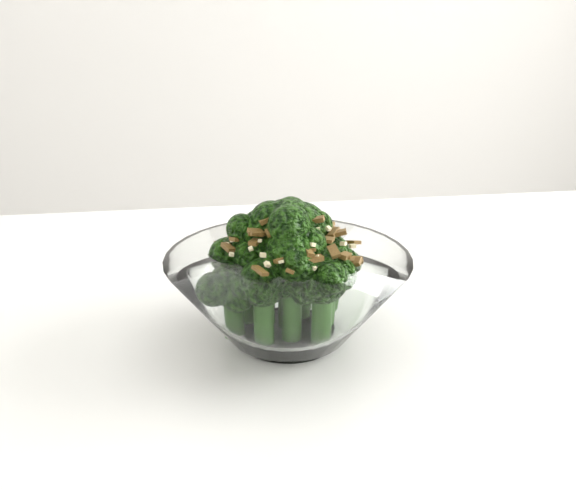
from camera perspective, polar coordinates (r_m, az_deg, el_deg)
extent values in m
cube|color=white|center=(0.54, 1.83, -11.29)|extent=(1.21, 0.82, 0.04)
cylinder|color=white|center=(0.54, 0.00, -8.01)|extent=(0.08, 0.08, 0.01)
cylinder|color=#275516|center=(0.52, 0.00, -3.65)|extent=(0.02, 0.02, 0.08)
sphere|color=#214F0E|center=(0.50, 0.00, 1.52)|extent=(0.05, 0.05, 0.05)
cylinder|color=#275516|center=(0.54, 1.17, -3.08)|extent=(0.02, 0.02, 0.07)
sphere|color=#214F0E|center=(0.52, 1.21, 1.49)|extent=(0.04, 0.04, 0.04)
cylinder|color=#275516|center=(0.53, -2.06, -3.79)|extent=(0.02, 0.02, 0.07)
sphere|color=#214F0E|center=(0.51, -2.12, 0.77)|extent=(0.05, 0.05, 0.05)
cylinder|color=#275516|center=(0.51, 0.33, -5.31)|extent=(0.02, 0.02, 0.06)
sphere|color=#214F0E|center=(0.49, 0.34, -0.81)|extent=(0.04, 0.04, 0.04)
cylinder|color=#275516|center=(0.53, 3.38, -4.65)|extent=(0.02, 0.02, 0.05)
sphere|color=#214F0E|center=(0.52, 3.46, -1.06)|extent=(0.04, 0.04, 0.04)
cylinder|color=#275516|center=(0.54, -3.53, -4.53)|extent=(0.02, 0.02, 0.05)
sphere|color=#214F0E|center=(0.52, -3.61, -1.07)|extent=(0.04, 0.04, 0.04)
cylinder|color=#275516|center=(0.50, 3.02, -6.53)|extent=(0.02, 0.02, 0.05)
sphere|color=#214F0E|center=(0.49, 3.09, -3.07)|extent=(0.04, 0.04, 0.04)
cylinder|color=#275516|center=(0.50, -2.16, -6.69)|extent=(0.02, 0.02, 0.05)
sphere|color=#214F0E|center=(0.49, -2.21, -3.38)|extent=(0.04, 0.04, 0.04)
cylinder|color=#275516|center=(0.56, 3.76, -4.07)|extent=(0.02, 0.02, 0.04)
sphere|color=#214F0E|center=(0.55, 3.83, -1.44)|extent=(0.04, 0.04, 0.04)
cylinder|color=#275516|center=(0.52, -4.83, -6.34)|extent=(0.02, 0.02, 0.04)
sphere|color=#214F0E|center=(0.51, -4.92, -3.59)|extent=(0.04, 0.04, 0.04)
cylinder|color=#275516|center=(0.57, -0.08, -3.62)|extent=(0.02, 0.02, 0.04)
sphere|color=#214F0E|center=(0.56, -0.08, -0.92)|extent=(0.04, 0.04, 0.04)
cylinder|color=#275516|center=(0.56, 1.31, -3.79)|extent=(0.02, 0.02, 0.04)
sphere|color=#214F0E|center=(0.55, 1.33, -1.01)|extent=(0.04, 0.04, 0.04)
cube|color=olive|center=(0.50, -2.01, 2.76)|extent=(0.01, 0.01, 0.01)
cube|color=olive|center=(0.55, 4.15, 1.12)|extent=(0.01, 0.01, 0.01)
cube|color=olive|center=(0.54, 3.66, 1.77)|extent=(0.01, 0.01, 0.01)
cube|color=olive|center=(0.49, -2.93, 1.10)|extent=(0.01, 0.01, 0.01)
cube|color=olive|center=(0.49, 5.84, -1.60)|extent=(0.01, 0.01, 0.01)
cube|color=olive|center=(0.52, 0.74, 2.95)|extent=(0.01, 0.01, 0.01)
cube|color=olive|center=(0.50, -2.87, 2.16)|extent=(0.01, 0.01, 0.00)
cube|color=olive|center=(0.53, -1.03, 2.82)|extent=(0.01, 0.01, 0.01)
cube|color=olive|center=(0.53, -5.56, 0.45)|extent=(0.01, 0.01, 0.01)
cube|color=olive|center=(0.51, 0.06, 3.32)|extent=(0.01, 0.01, 0.01)
cube|color=olive|center=(0.47, 2.31, -1.29)|extent=(0.02, 0.01, 0.00)
cube|color=olive|center=(0.48, -1.22, 1.24)|extent=(0.01, 0.01, 0.01)
cube|color=olive|center=(0.51, 4.07, 1.03)|extent=(0.01, 0.02, 0.01)
cube|color=olive|center=(0.53, -0.50, 2.56)|extent=(0.01, 0.01, 0.01)
cube|color=olive|center=(0.51, 3.62, 1.42)|extent=(0.02, 0.01, 0.01)
cube|color=olive|center=(0.48, 1.43, 0.07)|extent=(0.01, 0.01, 0.01)
cube|color=olive|center=(0.49, -2.78, 1.09)|extent=(0.02, 0.01, 0.01)
cube|color=olive|center=(0.50, 5.86, -1.36)|extent=(0.01, 0.01, 0.01)
cube|color=olive|center=(0.54, -1.24, 2.27)|extent=(0.01, 0.01, 0.01)
cube|color=olive|center=(0.49, 5.10, -1.01)|extent=(0.01, 0.01, 0.00)
cube|color=olive|center=(0.51, -2.30, 2.29)|extent=(0.01, 0.01, 0.01)
cube|color=olive|center=(0.55, -1.40, 1.94)|extent=(0.01, 0.01, 0.00)
cube|color=olive|center=(0.55, 2.17, 1.90)|extent=(0.01, 0.01, 0.00)
cube|color=olive|center=(0.49, 0.47, 2.34)|extent=(0.02, 0.02, 0.01)
cube|color=olive|center=(0.51, 4.51, 1.01)|extent=(0.01, 0.01, 0.01)
cube|color=olive|center=(0.49, 3.59, 0.43)|extent=(0.01, 0.01, 0.00)
cube|color=olive|center=(0.47, -0.45, -1.26)|extent=(0.02, 0.01, 0.01)
cube|color=olive|center=(0.47, 1.79, -0.63)|extent=(0.01, 0.01, 0.01)
cube|color=olive|center=(0.47, -2.50, -2.34)|extent=(0.01, 0.02, 0.01)
cube|color=olive|center=(0.50, -5.36, -0.25)|extent=(0.01, 0.01, 0.01)
cube|color=olive|center=(0.49, 2.56, 2.21)|extent=(0.01, 0.01, 0.01)
cube|color=olive|center=(0.51, -4.58, 0.49)|extent=(0.01, 0.01, 0.00)
cube|color=olive|center=(0.52, -1.29, 2.79)|extent=(0.01, 0.01, 0.01)
cube|color=olive|center=(0.51, -1.91, 3.16)|extent=(0.01, 0.01, 0.00)
cube|color=olive|center=(0.56, 0.13, 1.71)|extent=(0.01, 0.01, 0.01)
cube|color=olive|center=(0.48, 1.72, -0.47)|extent=(0.01, 0.01, 0.00)
cube|color=olive|center=(0.49, 5.09, -0.99)|extent=(0.01, 0.01, 0.01)
cube|color=olive|center=(0.49, -1.06, 1.83)|extent=(0.01, 0.01, 0.01)
cube|color=olive|center=(0.50, -4.54, 0.56)|extent=(0.01, 0.01, 0.00)
cube|color=olive|center=(0.49, -2.98, 0.22)|extent=(0.01, 0.01, 0.00)
cube|color=olive|center=(0.52, -5.82, 0.17)|extent=(0.01, 0.01, 0.00)
cube|color=olive|center=(0.49, -2.20, 2.18)|extent=(0.01, 0.01, 0.01)
cube|color=olive|center=(0.48, 4.10, -0.61)|extent=(0.01, 0.01, 0.01)
cube|color=olive|center=(0.52, 5.86, 0.19)|extent=(0.01, 0.01, 0.01)
cube|color=olive|center=(0.47, 0.27, -2.33)|extent=(0.01, 0.02, 0.01)
cube|color=olive|center=(0.55, -0.65, 2.16)|extent=(0.01, 0.01, 0.01)
cube|color=olive|center=(0.54, -4.75, 0.54)|extent=(0.01, 0.01, 0.01)
cube|color=beige|center=(0.54, -1.98, 2.27)|extent=(0.01, 0.00, 0.00)
cube|color=beige|center=(0.47, 2.60, -1.10)|extent=(0.00, 0.00, 0.00)
cube|color=beige|center=(0.48, -2.51, 0.34)|extent=(0.00, 0.00, 0.00)
cube|color=beige|center=(0.54, -4.32, 0.94)|extent=(0.00, 0.00, 0.00)
cube|color=beige|center=(0.48, -3.33, -0.37)|extent=(0.00, 0.00, 0.00)
cube|color=beige|center=(0.47, 2.33, -2.09)|extent=(0.01, 0.01, 0.00)
cube|color=beige|center=(0.47, 1.24, -0.54)|extent=(0.00, 0.00, 0.00)
cube|color=beige|center=(0.47, -1.85, -1.77)|extent=(0.01, 0.01, 0.01)
cube|color=beige|center=(0.50, -4.96, 0.36)|extent=(0.00, 0.00, 0.00)
cube|color=beige|center=(0.52, 4.31, 0.97)|extent=(0.00, 0.00, 0.00)
cube|color=beige|center=(0.49, -5.05, -0.87)|extent=(0.00, 0.00, 0.00)
cube|color=beige|center=(0.51, 1.38, 3.09)|extent=(0.01, 0.01, 0.00)
cube|color=beige|center=(0.46, -0.61, -1.55)|extent=(0.00, 0.00, 0.00)
cube|color=beige|center=(0.48, 2.14, -0.03)|extent=(0.01, 0.01, 0.01)
cube|color=beige|center=(0.54, -2.30, 1.92)|extent=(0.00, 0.00, 0.00)
cube|color=beige|center=(0.50, -3.14, 1.15)|extent=(0.01, 0.01, 0.00)
cube|color=beige|center=(0.47, 1.49, -0.80)|extent=(0.01, 0.01, 0.01)
cube|color=beige|center=(0.50, 4.95, 0.08)|extent=(0.01, 0.01, 0.00)
cube|color=beige|center=(0.54, 3.19, 1.56)|extent=(0.00, 0.00, 0.00)
cube|color=beige|center=(0.50, 5.76, -0.14)|extent=(0.01, 0.01, 0.00)
cube|color=beige|center=(0.47, -2.24, -0.94)|extent=(0.01, 0.01, 0.00)
cube|color=beige|center=(0.53, -2.30, 2.33)|extent=(0.01, 0.01, 0.01)
cube|color=beige|center=(0.50, 3.60, 1.44)|extent=(0.01, 0.01, 0.00)
cube|color=beige|center=(0.54, 2.32, 2.20)|extent=(0.00, 0.00, 0.00)
cube|color=beige|center=(0.53, -0.61, 2.76)|extent=(0.01, 0.01, 0.00)
cube|color=beige|center=(0.48, 1.01, 1.13)|extent=(0.00, 0.00, 0.00)
cube|color=beige|center=(0.47, -0.19, -0.60)|extent=(0.00, 0.01, 0.00)
cube|color=beige|center=(0.49, 2.69, 1.40)|extent=(0.00, 0.00, 0.00)
cube|color=beige|center=(0.55, -1.86, 1.82)|extent=(0.00, 0.00, 0.00)
cube|color=beige|center=(0.51, -5.42, 0.01)|extent=(0.00, 0.00, 0.00)
cube|color=beige|center=(0.48, -0.45, 1.54)|extent=(0.00, 0.00, 0.00)
cube|color=beige|center=(0.54, -0.83, 2.47)|extent=(0.01, 0.01, 0.00)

